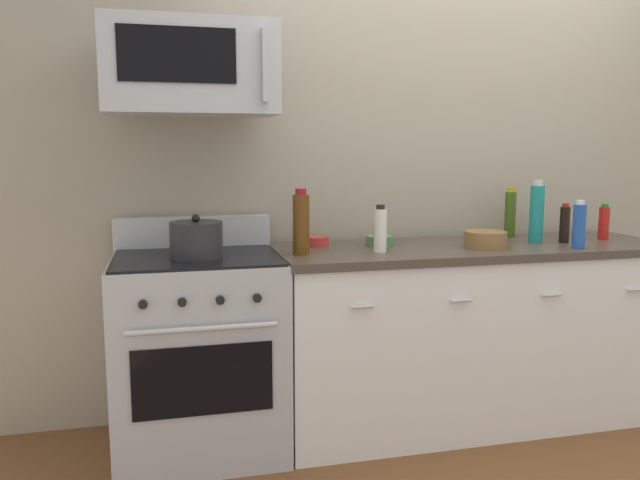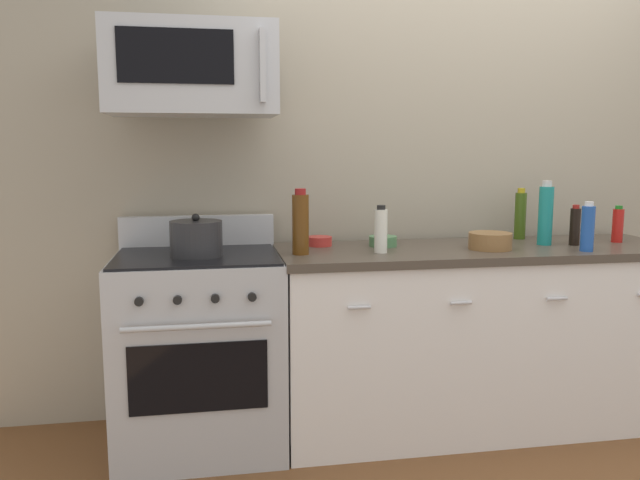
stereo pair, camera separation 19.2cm
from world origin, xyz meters
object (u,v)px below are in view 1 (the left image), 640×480
(bottle_vinegar_white, at_px, (380,230))
(bowl_red_small, at_px, (316,241))
(bottle_olive_oil, at_px, (510,214))
(bottle_sparkling_teal, at_px, (537,213))
(microwave, at_px, (191,69))
(range_oven, at_px, (199,352))
(bottle_soy_sauce_dark, at_px, (565,224))
(bowl_green_glaze, at_px, (380,240))
(bowl_wooden_salad, at_px, (485,239))
(stockpot, at_px, (196,240))
(bottle_wine_amber, at_px, (301,223))
(bottle_hot_sauce_red, at_px, (604,223))
(bottle_soda_blue, at_px, (579,226))

(bottle_vinegar_white, bearing_deg, bowl_red_small, 133.17)
(bottle_olive_oil, bearing_deg, bottle_sparkling_teal, -84.01)
(microwave, bearing_deg, range_oven, -90.29)
(bottle_soy_sauce_dark, xyz_separation_m, bowl_green_glaze, (-0.96, 0.13, -0.07))
(bottle_olive_oil, distance_m, bowl_wooden_salad, 0.44)
(microwave, bearing_deg, stockpot, -90.13)
(bottle_olive_oil, distance_m, bowl_red_small, 1.11)
(range_oven, relative_size, bowl_red_small, 8.50)
(range_oven, distance_m, bottle_wine_amber, 0.76)
(bottle_wine_amber, distance_m, bowl_wooden_salad, 0.93)
(bottle_hot_sauce_red, relative_size, bottle_wine_amber, 0.63)
(microwave, relative_size, bottle_sparkling_teal, 2.30)
(range_oven, distance_m, bottle_vinegar_white, 1.02)
(bottle_vinegar_white, relative_size, bottle_soda_blue, 0.94)
(microwave, xyz_separation_m, bottle_olive_oil, (1.71, 0.17, -0.70))
(bottle_vinegar_white, xyz_separation_m, stockpot, (-0.85, 0.04, -0.02))
(microwave, distance_m, bowl_red_small, 1.01)
(bottle_sparkling_teal, xyz_separation_m, bottle_wine_amber, (-1.26, -0.08, -0.01))
(bottle_hot_sauce_red, distance_m, bowl_red_small, 1.56)
(microwave, xyz_separation_m, bottle_soy_sauce_dark, (1.87, -0.08, -0.73))
(bottle_soy_sauce_dark, height_order, stockpot, bottle_soy_sauce_dark)
(bottle_olive_oil, height_order, stockpot, bottle_olive_oil)
(bottle_vinegar_white, xyz_separation_m, bottle_soda_blue, (0.97, -0.13, 0.01))
(bowl_red_small, bearing_deg, bottle_vinegar_white, -46.83)
(bottle_sparkling_teal, relative_size, bottle_soda_blue, 1.37)
(bottle_soy_sauce_dark, relative_size, bowl_wooden_salad, 0.99)
(bottle_hot_sauce_red, relative_size, bowl_wooden_salad, 0.92)
(microwave, distance_m, bowl_green_glaze, 1.22)
(microwave, bearing_deg, bottle_hot_sauce_red, -0.65)
(bottle_olive_oil, distance_m, bottle_wine_amber, 1.27)
(bottle_wine_amber, xyz_separation_m, bottle_soda_blue, (1.35, -0.15, -0.03))
(bottle_wine_amber, xyz_separation_m, bowl_green_glaze, (0.44, 0.17, -0.12))
(bottle_hot_sauce_red, distance_m, bowl_green_glaze, 1.24)
(bottle_vinegar_white, height_order, bottle_olive_oil, bottle_olive_oil)
(bottle_olive_oil, height_order, bottle_soda_blue, bottle_olive_oil)
(range_oven, relative_size, bottle_hot_sauce_red, 5.61)
(bottle_vinegar_white, distance_m, bottle_sparkling_teal, 0.89)
(bowl_red_small, relative_size, bowl_wooden_salad, 0.61)
(bowl_red_small, bearing_deg, bottle_hot_sauce_red, -5.47)
(bottle_vinegar_white, bearing_deg, bottle_wine_amber, 177.06)
(bottle_hot_sauce_red, xyz_separation_m, bowl_green_glaze, (-1.24, 0.08, -0.06))
(bottle_vinegar_white, relative_size, bowl_green_glaze, 1.60)
(microwave, height_order, bowl_green_glaze, microwave)
(bottle_soy_sauce_dark, height_order, bowl_green_glaze, bottle_soy_sauce_dark)
(range_oven, distance_m, stockpot, 0.54)
(bottle_vinegar_white, xyz_separation_m, bottle_olive_oil, (0.86, 0.31, 0.02))
(bottle_soda_blue, bearing_deg, range_oven, 173.07)
(bottle_sparkling_teal, bearing_deg, bottle_vinegar_white, -173.83)
(bowl_green_glaze, bearing_deg, bottle_soda_blue, -19.32)
(bottle_wine_amber, bearing_deg, stockpot, 177.60)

